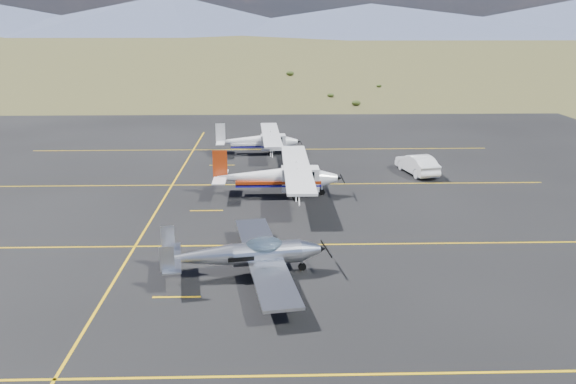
% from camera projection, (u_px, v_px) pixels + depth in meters
% --- Properties ---
extents(ground, '(1600.00, 1600.00, 0.00)m').
position_uv_depth(ground, '(252.00, 262.00, 26.71)').
color(ground, '#383D1C').
rests_on(ground, ground).
extents(apron, '(72.00, 72.00, 0.02)m').
position_uv_depth(apron, '(256.00, 213.00, 33.39)').
color(apron, black).
rests_on(apron, ground).
extents(aircraft_low_wing, '(7.23, 9.98, 2.16)m').
position_uv_depth(aircraft_low_wing, '(248.00, 254.00, 24.98)').
color(aircraft_low_wing, silver).
rests_on(aircraft_low_wing, apron).
extents(aircraft_cessna, '(7.23, 12.06, 3.07)m').
position_uv_depth(aircraft_cessna, '(278.00, 176.00, 36.24)').
color(aircraft_cessna, white).
rests_on(aircraft_cessna, apron).
extents(aircraft_plain, '(6.27, 10.47, 2.65)m').
position_uv_depth(aircraft_plain, '(259.00, 140.00, 47.72)').
color(aircraft_plain, silver).
rests_on(aircraft_plain, apron).
extents(sedan, '(2.51, 4.71, 1.47)m').
position_uv_depth(sedan, '(417.00, 164.00, 41.67)').
color(sedan, white).
rests_on(sedan, apron).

